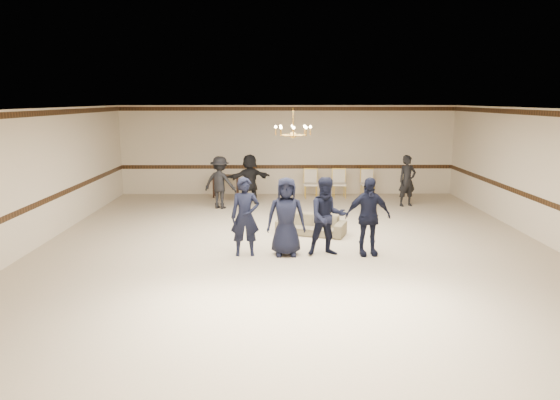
% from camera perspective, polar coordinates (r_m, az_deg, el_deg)
% --- Properties ---
extents(room, '(12.01, 14.01, 3.21)m').
position_cam_1_polar(room, '(11.65, 1.60, 2.22)').
color(room, '#C4B397').
rests_on(room, ground).
extents(chair_rail, '(12.00, 0.02, 0.14)m').
position_cam_1_polar(chair_rail, '(18.65, 0.79, 3.71)').
color(chair_rail, '#3A2211').
rests_on(chair_rail, wall_back).
extents(crown_molding, '(12.00, 0.02, 0.14)m').
position_cam_1_polar(crown_molding, '(18.49, 0.81, 10.12)').
color(crown_molding, '#3A2211').
rests_on(crown_molding, wall_back).
extents(chandelier, '(0.94, 0.94, 0.89)m').
position_cam_1_polar(chandelier, '(12.52, 1.46, 8.70)').
color(chandelier, '#BC8B3C').
rests_on(chandelier, ceiling).
extents(boy_a, '(0.67, 0.47, 1.75)m').
position_cam_1_polar(boy_a, '(11.27, -3.90, -1.87)').
color(boy_a, black).
rests_on(boy_a, floor).
extents(boy_b, '(0.86, 0.57, 1.75)m').
position_cam_1_polar(boy_b, '(11.26, 0.68, -1.86)').
color(boy_b, black).
rests_on(boy_b, floor).
extents(boy_c, '(0.93, 0.77, 1.75)m').
position_cam_1_polar(boy_c, '(11.31, 5.25, -1.85)').
color(boy_c, black).
rests_on(boy_c, floor).
extents(boy_d, '(1.07, 0.55, 1.75)m').
position_cam_1_polar(boy_d, '(11.44, 9.74, -1.82)').
color(boy_d, black).
rests_on(boy_d, floor).
extents(settee, '(1.87, 1.23, 0.51)m').
position_cam_1_polar(settee, '(13.16, 3.47, -2.74)').
color(settee, brown).
rests_on(settee, floor).
extents(adult_left, '(1.21, 0.94, 1.65)m').
position_cam_1_polar(adult_left, '(16.28, -6.68, 1.94)').
color(adult_left, black).
rests_on(adult_left, floor).
extents(adult_mid, '(1.61, 1.03, 1.65)m').
position_cam_1_polar(adult_mid, '(16.90, -3.39, 2.33)').
color(adult_mid, black).
rests_on(adult_mid, floor).
extents(adult_right, '(0.70, 0.56, 1.65)m').
position_cam_1_polar(adult_right, '(17.03, 13.96, 2.09)').
color(adult_right, black).
rests_on(adult_right, floor).
extents(banquet_chair_left, '(0.52, 0.52, 0.99)m').
position_cam_1_polar(banquet_chair_left, '(17.98, 3.45, 1.80)').
color(banquet_chair_left, beige).
rests_on(banquet_chair_left, floor).
extents(banquet_chair_mid, '(0.52, 0.52, 0.99)m').
position_cam_1_polar(banquet_chair_mid, '(18.08, 6.62, 1.79)').
color(banquet_chair_mid, beige).
rests_on(banquet_chair_mid, floor).
extents(banquet_chair_right, '(0.52, 0.52, 0.99)m').
position_cam_1_polar(banquet_chair_right, '(18.23, 9.74, 1.78)').
color(banquet_chair_right, beige).
rests_on(banquet_chair_right, floor).
extents(console_table, '(0.97, 0.47, 0.79)m').
position_cam_1_polar(console_table, '(18.23, -6.05, 1.56)').
color(console_table, black).
rests_on(console_table, floor).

